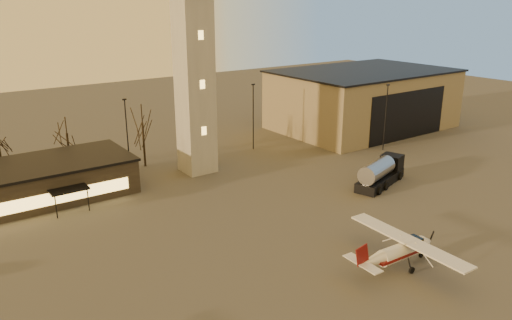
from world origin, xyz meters
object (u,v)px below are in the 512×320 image
(control_tower, at_px, (193,48))
(hangar, at_px, (363,99))
(cessna_front, at_px, (404,253))
(terminal, at_px, (18,185))
(fuel_truck, at_px, (380,174))

(control_tower, bearing_deg, hangar, 6.31)
(control_tower, distance_m, cessna_front, 35.90)
(terminal, bearing_deg, cessna_front, -54.84)
(cessna_front, bearing_deg, fuel_truck, 49.11)
(hangar, relative_size, fuel_truck, 3.20)
(control_tower, height_order, fuel_truck, control_tower)
(control_tower, xyz_separation_m, terminal, (-21.99, 1.98, -14.17))
(control_tower, distance_m, hangar, 37.90)
(fuel_truck, bearing_deg, hangar, 29.90)
(hangar, xyz_separation_m, terminal, (-57.99, -2.00, -3.00))
(control_tower, height_order, terminal, control_tower)
(cessna_front, relative_size, fuel_truck, 1.29)
(hangar, xyz_separation_m, fuel_truck, (-20.04, -21.86, -3.81))
(control_tower, relative_size, fuel_truck, 3.41)
(hangar, distance_m, cessna_front, 49.82)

